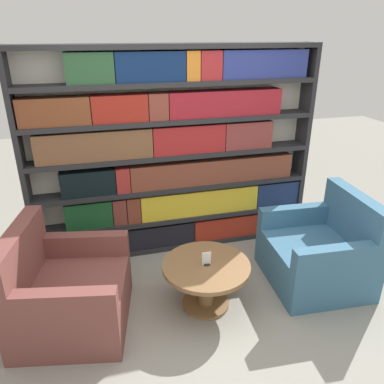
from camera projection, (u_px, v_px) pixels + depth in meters
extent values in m
plane|color=gray|center=(211.00, 323.00, 3.28)|extent=(14.00, 14.00, 0.00)
cube|color=silver|center=(172.00, 151.00, 4.17)|extent=(3.11, 0.05, 2.25)
cube|color=#262628|center=(23.00, 167.00, 3.69)|extent=(0.05, 0.30, 2.25)
cube|color=#262628|center=(301.00, 144.00, 4.42)|extent=(0.05, 0.30, 2.25)
cube|color=#262628|center=(176.00, 242.00, 4.49)|extent=(3.01, 0.30, 0.05)
cube|color=#262628|center=(176.00, 216.00, 4.35)|extent=(3.01, 0.30, 0.05)
cube|color=#262628|center=(175.00, 186.00, 4.20)|extent=(3.01, 0.30, 0.05)
cube|color=#262628|center=(174.00, 154.00, 4.05)|extent=(3.01, 0.30, 0.05)
cube|color=#262628|center=(174.00, 120.00, 3.91)|extent=(3.01, 0.30, 0.05)
cube|color=#262628|center=(173.00, 83.00, 3.76)|extent=(3.01, 0.30, 0.05)
cube|color=#262628|center=(172.00, 46.00, 3.62)|extent=(3.01, 0.30, 0.05)
cube|color=#1D542D|center=(85.00, 243.00, 4.16)|extent=(0.82, 0.20, 0.27)
cube|color=black|center=(159.00, 234.00, 4.36)|extent=(0.82, 0.20, 0.27)
cube|color=#A72B1A|center=(226.00, 225.00, 4.56)|extent=(0.82, 0.20, 0.27)
cube|color=#184D25|center=(89.00, 213.00, 4.03)|extent=(0.49, 0.20, 0.30)
cube|color=brown|center=(119.00, 210.00, 4.11)|extent=(0.14, 0.20, 0.30)
cube|color=brown|center=(133.00, 208.00, 4.15)|extent=(0.14, 0.20, 0.30)
cube|color=gold|center=(199.00, 201.00, 4.33)|extent=(1.37, 0.20, 0.30)
cube|color=navy|center=(275.00, 192.00, 4.56)|extent=(0.53, 0.20, 0.30)
cube|color=black|center=(88.00, 182.00, 3.90)|extent=(0.55, 0.20, 0.27)
cube|color=#9F2B27|center=(122.00, 179.00, 3.98)|extent=(0.14, 0.20, 0.27)
cube|color=brown|center=(213.00, 170.00, 4.22)|extent=(1.86, 0.20, 0.27)
cube|color=brown|center=(95.00, 145.00, 3.77)|extent=(1.15, 0.20, 0.30)
cube|color=maroon|center=(188.00, 138.00, 4.00)|extent=(0.78, 0.20, 0.30)
cube|color=brown|center=(246.00, 134.00, 4.16)|extent=(0.54, 0.20, 0.30)
cube|color=brown|center=(54.00, 111.00, 3.54)|extent=(0.66, 0.20, 0.27)
cube|color=maroon|center=(120.00, 108.00, 3.69)|extent=(0.54, 0.20, 0.27)
cube|color=brown|center=(157.00, 106.00, 3.78)|extent=(0.20, 0.20, 0.27)
cube|color=maroon|center=(224.00, 103.00, 3.95)|extent=(1.22, 0.20, 0.27)
cube|color=#274D2E|center=(89.00, 68.00, 3.48)|extent=(0.44, 0.20, 0.28)
cube|color=#0F244D|center=(150.00, 66.00, 3.61)|extent=(0.68, 0.20, 0.28)
cube|color=orange|center=(191.00, 66.00, 3.71)|extent=(0.14, 0.20, 0.28)
cube|color=maroon|center=(209.00, 65.00, 3.76)|extent=(0.22, 0.20, 0.28)
cube|color=navy|center=(263.00, 64.00, 3.90)|extent=(0.94, 0.20, 0.28)
cube|color=brown|center=(74.00, 302.00, 3.22)|extent=(1.06, 1.10, 0.43)
cube|color=brown|center=(20.00, 258.00, 3.01)|extent=(0.32, 0.95, 0.49)
cube|color=brown|center=(66.00, 304.00, 2.72)|extent=(0.76, 0.27, 0.21)
cube|color=brown|center=(87.00, 244.00, 3.47)|extent=(0.76, 0.27, 0.21)
cube|color=#386684|center=(314.00, 262.00, 3.77)|extent=(0.95, 1.00, 0.43)
cube|color=#386684|center=(355.00, 218.00, 3.65)|extent=(0.20, 0.95, 0.49)
cube|color=#386684|center=(293.00, 216.00, 4.00)|extent=(0.76, 0.17, 0.21)
cube|color=#386684|center=(334.00, 258.00, 3.26)|extent=(0.76, 0.17, 0.21)
cylinder|color=brown|center=(206.00, 287.00, 3.43)|extent=(0.14, 0.14, 0.41)
cylinder|color=brown|center=(206.00, 303.00, 3.50)|extent=(0.44, 0.44, 0.03)
cylinder|color=brown|center=(206.00, 266.00, 3.34)|extent=(0.79, 0.79, 0.04)
cube|color=black|center=(206.00, 264.00, 3.33)|extent=(0.05, 0.06, 0.01)
cube|color=white|center=(206.00, 258.00, 3.31)|extent=(0.08, 0.01, 0.12)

